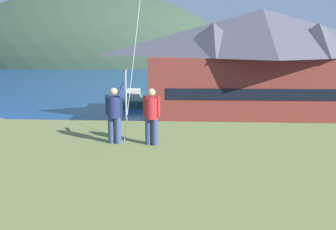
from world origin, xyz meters
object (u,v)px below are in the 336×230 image
(parked_car_front_row_silver, at_px, (281,156))
(storage_shed_waterside, at_px, (179,104))
(wharf_dock, at_px, (160,100))
(moored_boat_outer_mooring, at_px, (183,101))
(harbor_lodge, at_px, (261,64))
(person_kite_flyer, at_px, (114,113))
(person_companion, at_px, (152,115))
(parking_light_pole, at_px, (126,105))
(moored_boat_wharfside, at_px, (134,99))
(parked_car_mid_row_far, at_px, (276,187))
(parked_car_lone_by_shed, at_px, (117,153))
(parked_car_back_row_right, at_px, (196,186))
(parked_car_front_row_red, at_px, (83,190))

(parked_car_front_row_silver, bearing_deg, storage_shed_waterside, 118.11)
(wharf_dock, xyz_separation_m, moored_boat_outer_mooring, (3.52, -2.40, 0.37))
(harbor_lodge, height_order, wharf_dock, harbor_lodge)
(wharf_dock, relative_size, person_kite_flyer, 7.30)
(wharf_dock, bearing_deg, person_companion, -85.80)
(parked_car_front_row_silver, height_order, parking_light_pole, parking_light_pole)
(moored_boat_wharfside, distance_m, parked_car_mid_row_far, 35.71)
(parked_car_lone_by_shed, bearing_deg, parked_car_back_row_right, -46.52)
(storage_shed_waterside, distance_m, moored_boat_wharfside, 13.77)
(moored_boat_outer_mooring, height_order, person_kite_flyer, person_kite_flyer)
(harbor_lodge, xyz_separation_m, wharf_dock, (-12.09, 13.36, -6.37))
(parked_car_mid_row_far, bearing_deg, parked_car_lone_by_shed, 150.04)
(moored_boat_wharfside, bearing_deg, parked_car_lone_by_shed, -84.52)
(harbor_lodge, distance_m, person_companion, 32.80)
(storage_shed_waterside, distance_m, person_companion, 32.35)
(parked_car_lone_by_shed, bearing_deg, parked_car_front_row_red, -95.05)
(moored_boat_outer_mooring, height_order, parked_car_back_row_right, moored_boat_outer_mooring)
(moored_boat_wharfside, distance_m, person_kite_flyer, 44.56)
(parked_car_mid_row_far, bearing_deg, harbor_lodge, 83.31)
(parking_light_pole, bearing_deg, wharf_dock, 87.98)
(parked_car_mid_row_far, bearing_deg, parked_car_back_row_right, -178.29)
(storage_shed_waterside, bearing_deg, parked_car_lone_by_shed, -105.79)
(parked_car_lone_by_shed, bearing_deg, moored_boat_wharfside, 95.48)
(harbor_lodge, bearing_deg, moored_boat_outer_mooring, 128.02)
(moored_boat_wharfside, distance_m, moored_boat_outer_mooring, 7.29)
(moored_boat_wharfside, bearing_deg, storage_shed_waterside, -59.92)
(wharf_dock, bearing_deg, harbor_lodge, -47.86)
(harbor_lodge, height_order, person_kite_flyer, harbor_lodge)
(wharf_dock, height_order, person_kite_flyer, person_kite_flyer)
(moored_boat_outer_mooring, relative_size, parked_car_back_row_right, 1.74)
(moored_boat_wharfside, bearing_deg, person_kite_flyer, -82.41)
(harbor_lodge, xyz_separation_m, parked_car_front_row_red, (-13.82, -22.08, -5.66))
(moored_boat_outer_mooring, bearing_deg, storage_shed_waterside, -91.78)
(harbor_lodge, height_order, person_companion, harbor_lodge)
(harbor_lodge, xyz_separation_m, parked_car_back_row_right, (-7.19, -21.12, -5.66))
(wharf_dock, xyz_separation_m, person_companion, (3.30, -44.95, 7.27))
(parked_car_front_row_red, bearing_deg, person_companion, -62.09)
(parked_car_front_row_red, relative_size, person_companion, 2.48)
(wharf_dock, bearing_deg, parked_car_front_row_silver, -68.20)
(parked_car_front_row_red, bearing_deg, parked_car_back_row_right, 8.16)
(parked_car_mid_row_far, xyz_separation_m, person_kite_flyer, (-7.49, -10.50, 6.58))
(harbor_lodge, xyz_separation_m, parked_car_mid_row_far, (-2.46, -20.98, -5.66))
(wharf_dock, height_order, person_companion, person_companion)
(parked_car_front_row_silver, height_order, parked_car_front_row_red, same)
(harbor_lodge, relative_size, parking_light_pole, 3.63)
(harbor_lodge, relative_size, storage_shed_waterside, 4.40)
(parked_car_lone_by_shed, bearing_deg, harbor_lodge, 48.31)
(moored_boat_wharfside, xyz_separation_m, parked_car_mid_row_far, (13.31, -33.14, 0.34))
(moored_boat_outer_mooring, xyz_separation_m, parked_car_lone_by_shed, (-4.61, -25.77, 0.34))
(parked_car_back_row_right, bearing_deg, moored_boat_wharfside, 104.46)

